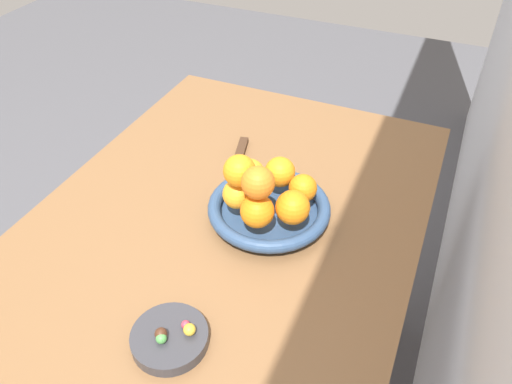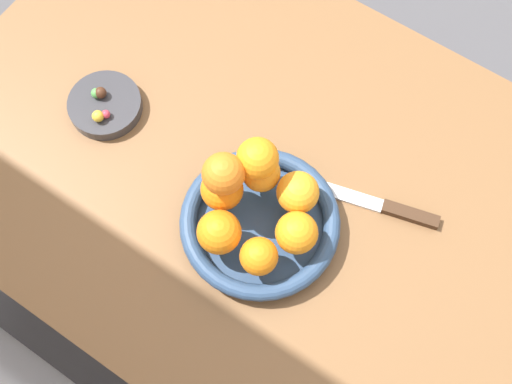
# 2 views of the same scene
# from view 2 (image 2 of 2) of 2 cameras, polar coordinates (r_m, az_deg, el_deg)

# --- Properties ---
(ground_plane) EXTENTS (6.00, 6.00, 0.00)m
(ground_plane) POSITION_cam_2_polar(r_m,az_deg,el_deg) (1.74, -0.00, -7.89)
(ground_plane) COLOR #4C4C51
(dining_table) EXTENTS (1.10, 0.76, 0.74)m
(dining_table) POSITION_cam_2_polar(r_m,az_deg,el_deg) (1.12, -0.00, 0.24)
(dining_table) COLOR brown
(dining_table) RESTS_ON ground_plane
(fruit_bowl) EXTENTS (0.25, 0.25, 0.04)m
(fruit_bowl) POSITION_cam_2_polar(r_m,az_deg,el_deg) (0.98, 0.35, -2.76)
(fruit_bowl) COLOR navy
(fruit_bowl) RESTS_ON dining_table
(candy_dish) EXTENTS (0.12, 0.12, 0.02)m
(candy_dish) POSITION_cam_2_polar(r_m,az_deg,el_deg) (1.11, -13.26, 7.52)
(candy_dish) COLOR #333338
(candy_dish) RESTS_ON dining_table
(orange_0) EXTENTS (0.06, 0.06, 0.06)m
(orange_0) POSITION_cam_2_polar(r_m,az_deg,el_deg) (0.92, 0.26, -5.74)
(orange_0) COLOR orange
(orange_0) RESTS_ON fruit_bowl
(orange_1) EXTENTS (0.06, 0.06, 0.06)m
(orange_1) POSITION_cam_2_polar(r_m,az_deg,el_deg) (0.93, 3.64, -3.63)
(orange_1) COLOR orange
(orange_1) RESTS_ON fruit_bowl
(orange_2) EXTENTS (0.06, 0.06, 0.06)m
(orange_2) POSITION_cam_2_polar(r_m,az_deg,el_deg) (0.95, 3.73, -0.03)
(orange_2) COLOR orange
(orange_2) RESTS_ON fruit_bowl
(orange_3) EXTENTS (0.06, 0.06, 0.06)m
(orange_3) POSITION_cam_2_polar(r_m,az_deg,el_deg) (0.96, 0.47, 1.71)
(orange_3) COLOR orange
(orange_3) RESTS_ON fruit_bowl
(orange_4) EXTENTS (0.06, 0.06, 0.06)m
(orange_4) POSITION_cam_2_polar(r_m,az_deg,el_deg) (0.95, -3.04, 0.23)
(orange_4) COLOR orange
(orange_4) RESTS_ON fruit_bowl
(orange_5) EXTENTS (0.07, 0.07, 0.07)m
(orange_5) POSITION_cam_2_polar(r_m,az_deg,el_deg) (0.93, -3.30, -3.58)
(orange_5) COLOR orange
(orange_5) RESTS_ON fruit_bowl
(orange_6) EXTENTS (0.06, 0.06, 0.06)m
(orange_6) POSITION_cam_2_polar(r_m,az_deg,el_deg) (0.89, -2.73, 1.52)
(orange_6) COLOR orange
(orange_6) RESTS_ON orange_4
(orange_7) EXTENTS (0.06, 0.06, 0.06)m
(orange_7) POSITION_cam_2_polar(r_m,az_deg,el_deg) (0.90, 0.13, 2.99)
(orange_7) COLOR orange
(orange_7) RESTS_ON orange_3
(candy_ball_0) EXTENTS (0.01, 0.01, 0.01)m
(candy_ball_0) POSITION_cam_2_polar(r_m,az_deg,el_deg) (1.08, -13.20, 6.75)
(candy_ball_0) COLOR #C6384C
(candy_ball_0) RESTS_ON candy_dish
(candy_ball_1) EXTENTS (0.02, 0.02, 0.02)m
(candy_ball_1) POSITION_cam_2_polar(r_m,az_deg,el_deg) (1.10, -14.02, 8.52)
(candy_ball_1) COLOR #4C9947
(candy_ball_1) RESTS_ON candy_dish
(candy_ball_2) EXTENTS (0.02, 0.02, 0.02)m
(candy_ball_2) POSITION_cam_2_polar(r_m,az_deg,el_deg) (1.08, -13.88, 6.56)
(candy_ball_2) COLOR gold
(candy_ball_2) RESTS_ON candy_dish
(candy_ball_3) EXTENTS (0.02, 0.02, 0.02)m
(candy_ball_3) POSITION_cam_2_polar(r_m,az_deg,el_deg) (1.10, -13.65, 8.57)
(candy_ball_3) COLOR #472819
(candy_ball_3) RESTS_ON candy_dish
(knife) EXTENTS (0.26, 0.09, 0.01)m
(knife) POSITION_cam_2_polar(r_m,az_deg,el_deg) (1.03, 10.30, -0.97)
(knife) COLOR #3F2819
(knife) RESTS_ON dining_table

